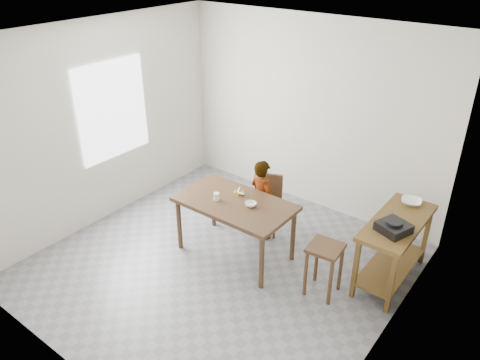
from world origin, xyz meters
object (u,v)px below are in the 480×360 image
Objects in this scene: child at (262,199)px; dining_chair at (265,205)px; prep_counter at (393,250)px; dining_table at (235,228)px; stool at (323,269)px.

dining_chair is (-0.03, 0.13, -0.16)m from child.
prep_counter is at bearing -160.52° from child.
dining_table is 0.66m from dining_chair.
child reaches higher than stool.
prep_counter is at bearing -20.10° from dining_chair.
child is 0.21m from dining_chair.
prep_counter is at bearing 53.10° from stool.
child is 1.31m from stool.
child is 1.41× the size of dining_chair.
prep_counter is at bearing 22.15° from dining_table.
child reaches higher than prep_counter.
stool is at bearing 1.10° from dining_table.
dining_chair is (-1.72, -0.04, -0.01)m from prep_counter.
dining_table is at bearing 100.74° from child.
prep_counter is 0.85m from stool.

